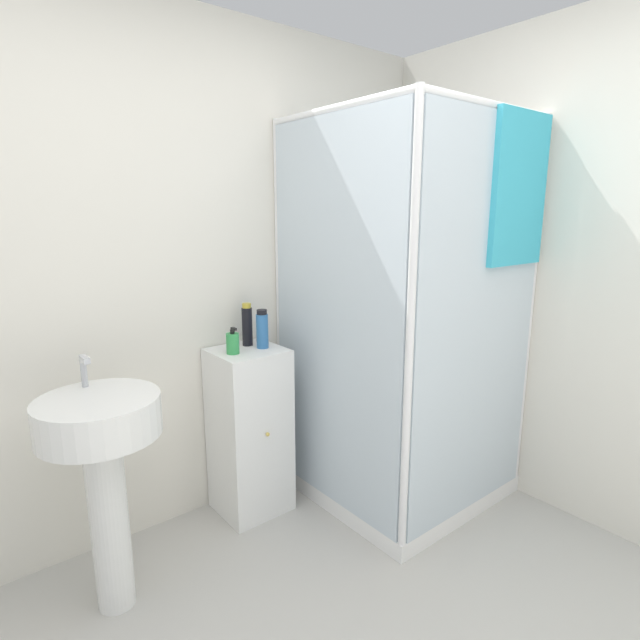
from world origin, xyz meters
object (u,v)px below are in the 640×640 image
at_px(sink, 103,454).
at_px(shampoo_bottle_tall_black, 247,325).
at_px(shampoo_bottle_blue, 262,329).
at_px(soap_dispenser, 233,343).

distance_m(sink, shampoo_bottle_tall_black, 0.95).
height_order(shampoo_bottle_tall_black, shampoo_bottle_blue, shampoo_bottle_tall_black).
relative_size(sink, soap_dispenser, 7.65).
distance_m(soap_dispenser, shampoo_bottle_blue, 0.18).
bearing_deg(sink, shampoo_bottle_tall_black, 20.38).
relative_size(soap_dispenser, shampoo_bottle_tall_black, 0.60).
height_order(soap_dispenser, shampoo_bottle_tall_black, shampoo_bottle_tall_black).
bearing_deg(soap_dispenser, shampoo_bottle_blue, -0.48).
relative_size(sink, shampoo_bottle_tall_black, 4.59).
xyz_separation_m(sink, shampoo_bottle_blue, (0.87, 0.22, 0.32)).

